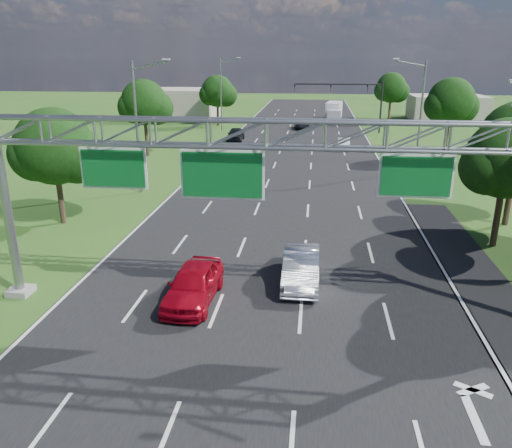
# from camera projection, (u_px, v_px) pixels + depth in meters

# --- Properties ---
(ground) EXTENTS (220.00, 220.00, 0.00)m
(ground) POSITION_uv_depth(u_px,v_px,m) (285.00, 197.00, 38.53)
(ground) COLOR #245419
(ground) RESTS_ON ground
(road) EXTENTS (18.00, 180.00, 0.02)m
(road) POSITION_uv_depth(u_px,v_px,m) (285.00, 197.00, 38.53)
(road) COLOR black
(road) RESTS_ON ground
(road_flare) EXTENTS (3.00, 30.00, 0.02)m
(road_flare) POSITION_uv_depth(u_px,v_px,m) (490.00, 299.00, 22.34)
(road_flare) COLOR black
(road_flare) RESTS_ON ground
(sign_gantry) EXTENTS (23.50, 1.00, 9.56)m
(sign_gantry) POSITION_uv_depth(u_px,v_px,m) (268.00, 150.00, 19.36)
(sign_gantry) COLOR gray
(sign_gantry) RESTS_ON ground
(traffic_signal) EXTENTS (12.21, 0.24, 7.00)m
(traffic_signal) POSITION_uv_depth(u_px,v_px,m) (356.00, 95.00, 68.96)
(traffic_signal) COLOR black
(traffic_signal) RESTS_ON ground
(streetlight_l_near) EXTENTS (2.97, 0.22, 10.16)m
(streetlight_l_near) POSITION_uv_depth(u_px,v_px,m) (139.00, 122.00, 38.01)
(streetlight_l_near) COLOR gray
(streetlight_l_near) RESTS_ON ground
(streetlight_l_far) EXTENTS (2.97, 0.22, 10.16)m
(streetlight_l_far) POSITION_uv_depth(u_px,v_px,m) (222.00, 91.00, 70.93)
(streetlight_l_far) COLOR gray
(streetlight_l_far) RESTS_ON ground
(streetlight_r_mid) EXTENTS (2.97, 0.22, 10.16)m
(streetlight_r_mid) POSITION_uv_depth(u_px,v_px,m) (419.00, 111.00, 44.88)
(streetlight_r_mid) COLOR gray
(streetlight_r_mid) RESTS_ON ground
(tree_verge_la) EXTENTS (5.76, 4.80, 7.40)m
(tree_verge_la) POSITION_uv_depth(u_px,v_px,m) (56.00, 150.00, 31.08)
(tree_verge_la) COLOR #2D2116
(tree_verge_la) RESTS_ON ground
(tree_verge_lb) EXTENTS (5.76, 4.80, 8.06)m
(tree_verge_lb) POSITION_uv_depth(u_px,v_px,m) (145.00, 105.00, 52.72)
(tree_verge_lb) COLOR #2D2116
(tree_verge_lb) RESTS_ON ground
(tree_verge_lc) EXTENTS (5.76, 4.80, 7.62)m
(tree_verge_lc) POSITION_uv_depth(u_px,v_px,m) (218.00, 93.00, 76.04)
(tree_verge_lc) COLOR #2D2116
(tree_verge_lc) RESTS_ON ground
(tree_verge_rd) EXTENTS (5.76, 4.80, 8.28)m
(tree_verge_rd) POSITION_uv_depth(u_px,v_px,m) (451.00, 103.00, 51.89)
(tree_verge_rd) COLOR #2D2116
(tree_verge_rd) RESTS_ON ground
(tree_verge_re) EXTENTS (5.76, 4.80, 7.84)m
(tree_verge_re) POSITION_uv_depth(u_px,v_px,m) (392.00, 89.00, 80.47)
(tree_verge_re) COLOR #2D2116
(tree_verge_re) RESTS_ON ground
(building_left) EXTENTS (14.00, 10.00, 5.00)m
(building_left) POSITION_uv_depth(u_px,v_px,m) (175.00, 104.00, 85.34)
(building_left) COLOR #ABA08F
(building_left) RESTS_ON ground
(building_right) EXTENTS (12.00, 9.00, 4.00)m
(building_right) POSITION_uv_depth(u_px,v_px,m) (447.00, 108.00, 84.11)
(building_right) COLOR #ABA08F
(building_right) RESTS_ON ground
(red_coupe) EXTENTS (2.14, 4.94, 1.66)m
(red_coupe) POSITION_uv_depth(u_px,v_px,m) (193.00, 284.00, 21.91)
(red_coupe) COLOR #A70719
(red_coupe) RESTS_ON ground
(silver_sedan) EXTENTS (1.71, 4.84, 1.59)m
(silver_sedan) POSITION_uv_depth(u_px,v_px,m) (301.00, 267.00, 23.74)
(silver_sedan) COLOR silver
(silver_sedan) RESTS_ON ground
(car_queue_b) EXTENTS (2.47, 4.54, 1.21)m
(car_queue_b) POSITION_uv_depth(u_px,v_px,m) (302.00, 125.00, 73.83)
(car_queue_b) COLOR black
(car_queue_b) RESTS_ON ground
(car_queue_c) EXTENTS (2.08, 4.88, 1.64)m
(car_queue_c) POSITION_uv_depth(u_px,v_px,m) (236.00, 134.00, 63.51)
(car_queue_c) COLOR black
(car_queue_c) RESTS_ON ground
(car_queue_d) EXTENTS (1.46, 3.94, 1.29)m
(car_queue_d) POSITION_uv_depth(u_px,v_px,m) (344.00, 144.00, 57.74)
(car_queue_d) COLOR white
(car_queue_d) RESTS_ON ground
(box_truck) EXTENTS (3.02, 8.13, 2.99)m
(box_truck) POSITION_uv_depth(u_px,v_px,m) (334.00, 112.00, 82.96)
(box_truck) COLOR silver
(box_truck) RESTS_ON ground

